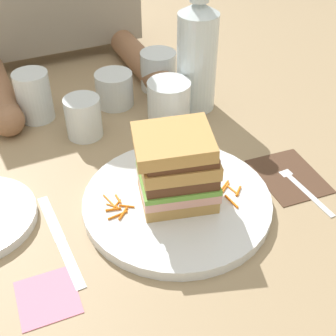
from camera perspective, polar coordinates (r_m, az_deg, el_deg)
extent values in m
plane|color=#9E8460|center=(0.73, 1.12, -4.71)|extent=(3.00, 3.00, 0.00)
cylinder|color=white|center=(0.72, 1.00, -4.39)|extent=(0.30, 0.30, 0.02)
cube|color=tan|center=(0.71, 1.01, -3.22)|extent=(0.13, 0.12, 0.02)
cube|color=#E0A393|center=(0.70, 1.03, -2.10)|extent=(0.13, 0.12, 0.01)
cube|color=#6BA83D|center=(0.69, 1.04, -1.36)|extent=(0.13, 0.12, 0.01)
cube|color=#56331E|center=(0.68, 1.05, -0.51)|extent=(0.13, 0.11, 0.02)
cube|color=tan|center=(0.67, 1.07, 0.80)|extent=(0.13, 0.12, 0.02)
cube|color=#56331E|center=(0.66, 1.09, 2.02)|extent=(0.12, 0.11, 0.01)
cube|color=tan|center=(0.64, 0.70, 3.21)|extent=(0.13, 0.12, 0.03)
cylinder|color=orange|center=(0.70, -6.82, -5.13)|extent=(0.02, 0.01, 0.00)
cylinder|color=orange|center=(0.70, -5.16, -4.75)|extent=(0.02, 0.02, 0.00)
cylinder|color=orange|center=(0.69, -6.19, -5.99)|extent=(0.03, 0.01, 0.00)
cylinder|color=orange|center=(0.69, -5.56, -5.73)|extent=(0.02, 0.02, 0.00)
cylinder|color=orange|center=(0.71, -6.96, -4.66)|extent=(0.02, 0.02, 0.00)
cylinder|color=orange|center=(0.71, -6.45, -4.57)|extent=(0.02, 0.02, 0.00)
cylinder|color=orange|center=(0.72, -6.22, -3.83)|extent=(0.00, 0.02, 0.00)
cylinder|color=orange|center=(0.72, -7.35, -4.05)|extent=(0.01, 0.03, 0.00)
cylinder|color=orange|center=(0.74, 8.01, -2.70)|extent=(0.01, 0.03, 0.00)
cylinder|color=orange|center=(0.74, 6.22, -2.18)|extent=(0.02, 0.03, 0.00)
cylinder|color=orange|center=(0.74, 7.05, -2.60)|extent=(0.03, 0.02, 0.00)
cylinder|color=orange|center=(0.71, 7.90, -4.14)|extent=(0.01, 0.03, 0.00)
cylinder|color=orange|center=(0.74, 6.97, -2.25)|extent=(0.03, 0.02, 0.00)
cylinder|color=orange|center=(0.73, 8.75, -2.85)|extent=(0.02, 0.02, 0.00)
cylinder|color=orange|center=(0.73, 5.94, -3.13)|extent=(0.01, 0.02, 0.00)
cube|color=#4C3323|center=(0.81, 14.79, -0.94)|extent=(0.11, 0.14, 0.00)
cube|color=silver|center=(0.78, 17.28, -3.07)|extent=(0.01, 0.11, 0.00)
cube|color=silver|center=(0.81, 14.48, -0.44)|extent=(0.02, 0.02, 0.00)
cylinder|color=silver|center=(0.83, 13.78, 0.80)|extent=(0.00, 0.04, 0.00)
cylinder|color=silver|center=(0.83, 13.47, 0.70)|extent=(0.00, 0.04, 0.00)
cylinder|color=silver|center=(0.83, 13.16, 0.59)|extent=(0.00, 0.04, 0.00)
cylinder|color=silver|center=(0.82, 12.85, 0.49)|extent=(0.00, 0.04, 0.00)
cube|color=silver|center=(0.66, -12.01, -11.53)|extent=(0.02, 0.10, 0.00)
cube|color=silver|center=(0.73, -14.36, -6.01)|extent=(0.02, 0.11, 0.00)
cylinder|color=white|center=(0.90, 0.11, 8.09)|extent=(0.08, 0.08, 0.09)
cylinder|color=#E55638|center=(0.91, 0.11, 7.06)|extent=(0.08, 0.08, 0.05)
cylinder|color=silver|center=(0.93, 3.59, 12.93)|extent=(0.08, 0.08, 0.20)
cone|color=silver|center=(0.89, 3.88, 19.31)|extent=(0.08, 0.08, 0.02)
cylinder|color=silver|center=(0.88, -10.47, 6.22)|extent=(0.07, 0.07, 0.08)
cylinder|color=silver|center=(1.02, -1.21, 12.03)|extent=(0.08, 0.08, 0.08)
cylinder|color=silver|center=(0.97, -6.68, 9.71)|extent=(0.08, 0.08, 0.07)
cylinder|color=silver|center=(0.95, -16.33, 8.57)|extent=(0.07, 0.07, 0.10)
cube|color=pink|center=(0.63, -14.75, -15.24)|extent=(0.08, 0.08, 0.00)
cylinder|color=#936647|center=(1.09, -3.35, 13.05)|extent=(0.06, 0.25, 0.06)
sphere|color=#936647|center=(0.92, -19.28, 5.62)|extent=(0.06, 0.06, 0.06)
sphere|color=#936647|center=(0.99, -0.57, 10.19)|extent=(0.06, 0.06, 0.06)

